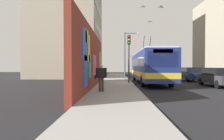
{
  "coord_description": "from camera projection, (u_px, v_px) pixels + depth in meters",
  "views": [
    {
      "loc": [
        -18.35,
        1.49,
        1.68
      ],
      "look_at": [
        1.5,
        1.97,
        1.32
      ],
      "focal_mm": 31.35,
      "sensor_mm": 36.0,
      "label": 1
    }
  ],
  "objects": [
    {
      "name": "city_bus",
      "position": [
        149.0,
        66.0,
        19.77
      ],
      "size": [
        11.85,
        2.6,
        4.93
      ],
      "color": "navy",
      "rests_on": "ground_plane"
    },
    {
      "name": "parked_car_navy",
      "position": [
        191.0,
        74.0,
        22.44
      ],
      "size": [
        4.08,
        1.9,
        1.58
      ],
      "color": "navy",
      "rests_on": "ground_plane"
    },
    {
      "name": "parked_car_dark_gray",
      "position": [
        219.0,
        77.0,
        16.24
      ],
      "size": [
        4.42,
        1.88,
        1.58
      ],
      "color": "#38383D",
      "rests_on": "ground_plane"
    },
    {
      "name": "pedestrian_near_wall",
      "position": [
        101.0,
        76.0,
        11.89
      ],
      "size": [
        0.22,
        0.75,
        1.67
      ],
      "color": "#3F3326",
      "rests_on": "sidewalk_slab"
    },
    {
      "name": "ground_plane",
      "position": [
        133.0,
        84.0,
        18.33
      ],
      "size": [
        80.0,
        80.0,
        0.0
      ],
      "primitive_type": "plane",
      "color": "black"
    },
    {
      "name": "building_far_left",
      "position": [
        69.0,
        9.0,
        31.56
      ],
      "size": [
        13.15,
        9.58,
        21.9
      ],
      "color": "#9E937F",
      "rests_on": "ground_plane"
    },
    {
      "name": "sidewalk_slab",
      "position": [
        116.0,
        84.0,
        18.37
      ],
      "size": [
        48.0,
        3.2,
        0.15
      ],
      "primitive_type": "cube",
      "color": "gray",
      "rests_on": "ground_plane"
    },
    {
      "name": "curbside_puddle",
      "position": [
        138.0,
        84.0,
        18.74
      ],
      "size": [
        2.03,
        2.03,
        0.0
      ],
      "primitive_type": "cylinder",
      "color": "black",
      "rests_on": "ground_plane"
    },
    {
      "name": "graffiti_wall",
      "position": [
        92.0,
        60.0,
        14.57
      ],
      "size": [
        14.42,
        0.32,
        4.3
      ],
      "color": "maroon",
      "rests_on": "ground_plane"
    },
    {
      "name": "flying_pigeons",
      "position": [
        145.0,
        3.0,
        18.18
      ],
      "size": [
        7.44,
        4.2,
        2.36
      ],
      "color": "slate"
    },
    {
      "name": "traffic_light",
      "position": [
        129.0,
        51.0,
        18.29
      ],
      "size": [
        0.49,
        0.28,
        4.46
      ],
      "color": "#2D382D",
      "rests_on": "sidewalk_slab"
    },
    {
      "name": "street_lamp",
      "position": [
        127.0,
        51.0,
        25.29
      ],
      "size": [
        0.44,
        1.94,
        5.98
      ],
      "color": "#4C4C51",
      "rests_on": "sidewalk_slab"
    }
  ]
}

